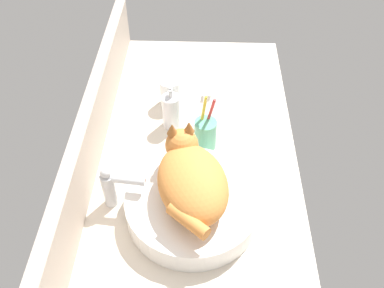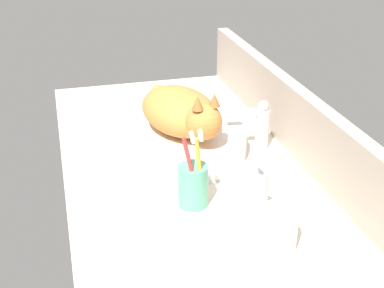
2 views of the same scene
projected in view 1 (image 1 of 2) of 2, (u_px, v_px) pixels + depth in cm
name	position (u px, v px, depth cm)	size (l,w,h in cm)	color
ground_plane	(192.00, 180.00, 123.44)	(139.50, 61.67, 4.00)	beige
backsplash_panel	(86.00, 152.00, 116.46)	(139.50, 3.60, 17.52)	#AD9E8E
sink_basin	(193.00, 205.00, 110.67)	(34.74, 34.74, 6.63)	white
cat	(191.00, 178.00, 105.10)	(31.86, 23.11, 14.00)	orange
faucet	(112.00, 186.00, 109.97)	(4.02, 11.86, 13.60)	silver
soap_dispenser	(171.00, 111.00, 132.68)	(5.58, 5.58, 14.59)	silver
toothbrush_cup	(205.00, 133.00, 126.68)	(6.65, 6.65, 18.70)	#5BB28E
water_glass	(170.00, 94.00, 141.43)	(6.87, 6.87, 9.37)	white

